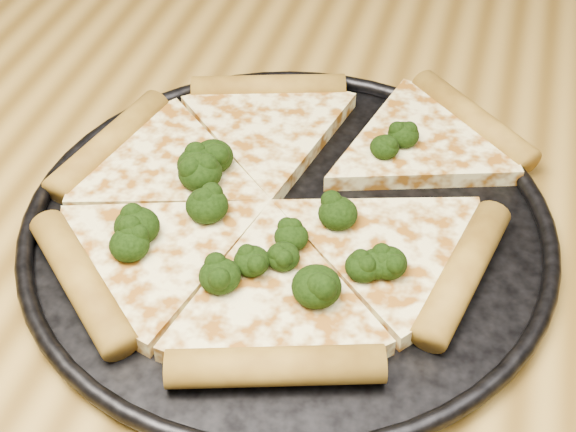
# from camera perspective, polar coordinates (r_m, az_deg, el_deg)

# --- Properties ---
(dining_table) EXTENTS (1.20, 0.90, 0.75)m
(dining_table) POSITION_cam_1_polar(r_m,az_deg,el_deg) (0.66, -8.57, -6.26)
(dining_table) COLOR olive
(dining_table) RESTS_ON ground
(pizza_pan) EXTENTS (0.37, 0.37, 0.02)m
(pizza_pan) POSITION_cam_1_polar(r_m,az_deg,el_deg) (0.57, 0.00, -0.61)
(pizza_pan) COLOR black
(pizza_pan) RESTS_ON dining_table
(pizza) EXTENTS (0.34, 0.35, 0.02)m
(pizza) POSITION_cam_1_polar(r_m,az_deg,el_deg) (0.58, -0.53, 1.21)
(pizza) COLOR #FFF09C
(pizza) RESTS_ON pizza_pan
(broccoli_florets) EXTENTS (0.19, 0.20, 0.02)m
(broccoli_florets) POSITION_cam_1_polar(r_m,az_deg,el_deg) (0.55, -2.28, 0.08)
(broccoli_florets) COLOR black
(broccoli_florets) RESTS_ON pizza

